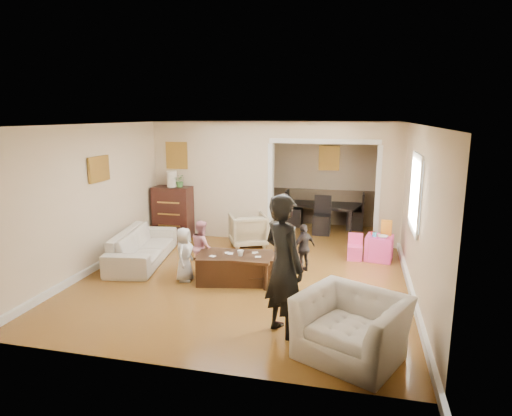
% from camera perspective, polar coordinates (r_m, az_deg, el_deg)
% --- Properties ---
extents(floor, '(7.00, 7.00, 0.00)m').
position_cam_1_polar(floor, '(8.27, -0.32, -7.41)').
color(floor, '#925E25').
rests_on(floor, ground).
extents(partition_left, '(2.75, 0.18, 2.60)m').
position_cam_1_polar(partition_left, '(10.02, -5.56, 3.64)').
color(partition_left, beige).
rests_on(partition_left, ground).
extents(partition_right, '(0.55, 0.18, 2.60)m').
position_cam_1_polar(partition_right, '(9.51, 16.99, 2.71)').
color(partition_right, beige).
rests_on(partition_right, ground).
extents(partition_header, '(2.22, 0.18, 0.35)m').
position_cam_1_polar(partition_header, '(9.41, 8.92, 9.89)').
color(partition_header, beige).
rests_on(partition_header, partition_right).
extents(window_pane, '(0.03, 0.95, 1.10)m').
position_cam_1_polar(window_pane, '(7.33, 20.09, 1.84)').
color(window_pane, white).
rests_on(window_pane, ground).
extents(framed_art_partition, '(0.45, 0.03, 0.55)m').
position_cam_1_polar(framed_art_partition, '(10.16, -10.25, 6.74)').
color(framed_art_partition, brown).
rests_on(framed_art_partition, partition_left).
extents(framed_art_sofa_wall, '(0.03, 0.55, 0.40)m').
position_cam_1_polar(framed_art_sofa_wall, '(8.39, -19.73, 4.80)').
color(framed_art_sofa_wall, brown).
extents(framed_art_alcove, '(0.45, 0.03, 0.55)m').
position_cam_1_polar(framed_art_alcove, '(11.10, 9.48, 6.42)').
color(framed_art_alcove, brown).
extents(sofa, '(1.14, 2.18, 0.61)m').
position_cam_1_polar(sofa, '(8.65, -14.50, -4.83)').
color(sofa, beige).
rests_on(sofa, ground).
extents(armchair_back, '(0.99, 1.00, 0.69)m').
position_cam_1_polar(armchair_back, '(9.39, -1.06, -2.84)').
color(armchair_back, tan).
rests_on(armchair_back, ground).
extents(armchair_front, '(1.45, 1.38, 0.74)m').
position_cam_1_polar(armchair_front, '(5.34, 12.34, -14.84)').
color(armchair_front, beige).
rests_on(armchair_front, ground).
extents(dresser, '(0.85, 0.48, 1.16)m').
position_cam_1_polar(dresser, '(10.18, -10.71, -0.51)').
color(dresser, '#34130F').
rests_on(dresser, ground).
extents(table_lamp, '(0.22, 0.22, 0.36)m').
position_cam_1_polar(table_lamp, '(10.04, -10.87, 3.74)').
color(table_lamp, beige).
rests_on(table_lamp, dresser).
extents(potted_plant, '(0.26, 0.22, 0.29)m').
position_cam_1_polar(potted_plant, '(9.97, -9.81, 3.51)').
color(potted_plant, '#437B36').
rests_on(potted_plant, dresser).
extents(coffee_table, '(1.35, 0.87, 0.47)m').
position_cam_1_polar(coffee_table, '(7.44, -2.66, -7.79)').
color(coffee_table, '#3B2313').
rests_on(coffee_table, ground).
extents(coffee_cup, '(0.12, 0.12, 0.10)m').
position_cam_1_polar(coffee_cup, '(7.27, -2.03, -5.88)').
color(coffee_cup, white).
rests_on(coffee_cup, coffee_table).
extents(play_table, '(0.56, 0.56, 0.47)m').
position_cam_1_polar(play_table, '(8.82, 15.68, -5.01)').
color(play_table, '#FF43A9').
rests_on(play_table, ground).
extents(cereal_box, '(0.21, 0.10, 0.30)m').
position_cam_1_polar(cereal_box, '(8.83, 16.58, -2.47)').
color(cereal_box, yellow).
rests_on(cereal_box, play_table).
extents(cyan_cup, '(0.08, 0.08, 0.08)m').
position_cam_1_polar(cyan_cup, '(8.70, 15.14, -3.35)').
color(cyan_cup, teal).
rests_on(cyan_cup, play_table).
extents(toy_block, '(0.09, 0.07, 0.05)m').
position_cam_1_polar(toy_block, '(8.86, 14.98, -3.15)').
color(toy_block, '#B31816').
rests_on(toy_block, play_table).
extents(play_bowl, '(0.23, 0.23, 0.05)m').
position_cam_1_polar(play_bowl, '(8.64, 16.14, -3.61)').
color(play_bowl, white).
rests_on(play_bowl, play_table).
extents(dining_table, '(1.93, 1.38, 0.61)m').
position_cam_1_polar(dining_table, '(11.02, 8.82, -0.95)').
color(dining_table, black).
rests_on(dining_table, ground).
extents(adult_person, '(0.78, 0.77, 1.82)m').
position_cam_1_polar(adult_person, '(5.54, 3.58, -7.43)').
color(adult_person, black).
rests_on(adult_person, ground).
extents(child_kneel_a, '(0.30, 0.46, 0.92)m').
position_cam_1_polar(child_kneel_a, '(7.50, -9.29, -5.95)').
color(child_kneel_a, silver).
rests_on(child_kneel_a, ground).
extents(child_kneel_b, '(0.54, 0.58, 0.94)m').
position_cam_1_polar(child_kneel_b, '(7.84, -7.02, -5.00)').
color(child_kneel_b, pink).
rests_on(child_kneel_b, ground).
extents(child_toddler, '(0.48, 0.53, 0.87)m').
position_cam_1_polar(child_toddler, '(7.87, 6.24, -5.17)').
color(child_toddler, black).
rests_on(child_toddler, ground).
extents(craft_papers, '(0.85, 0.46, 0.00)m').
position_cam_1_polar(craft_papers, '(7.38, -2.27, -6.00)').
color(craft_papers, white).
rests_on(craft_papers, coffee_table).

